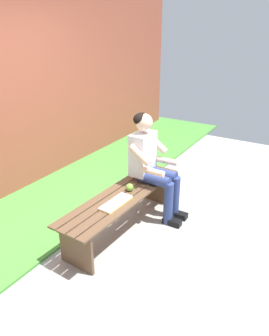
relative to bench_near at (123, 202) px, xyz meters
name	(u,v)px	position (x,y,z in m)	size (l,w,h in m)	color
grass_strip	(34,195)	(0.00, -1.47, -0.34)	(9.00, 2.19, 0.03)	#478C38
bench_near	(123,202)	(0.00, 0.00, 0.00)	(1.80, 0.52, 0.46)	brown
person_seated	(152,162)	(-0.47, 0.10, 0.35)	(0.50, 0.69, 1.26)	silver
apple	(130,187)	(-0.11, 0.02, 0.15)	(0.09, 0.09, 0.09)	#72B738
book_open	(116,203)	(0.21, 0.05, 0.12)	(0.42, 0.17, 0.02)	white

